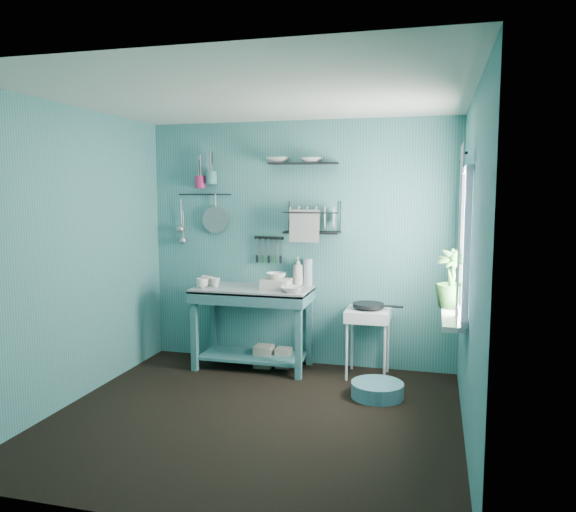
% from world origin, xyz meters
% --- Properties ---
extents(floor, '(3.20, 3.20, 0.00)m').
position_xyz_m(floor, '(0.00, 0.00, 0.00)').
color(floor, black).
rests_on(floor, ground).
extents(ceiling, '(3.20, 3.20, 0.00)m').
position_xyz_m(ceiling, '(0.00, 0.00, 2.50)').
color(ceiling, silver).
rests_on(ceiling, ground).
extents(wall_back, '(3.20, 0.00, 3.20)m').
position_xyz_m(wall_back, '(0.00, 1.50, 1.25)').
color(wall_back, teal).
rests_on(wall_back, ground).
extents(wall_front, '(3.20, 0.00, 3.20)m').
position_xyz_m(wall_front, '(0.00, -1.50, 1.25)').
color(wall_front, teal).
rests_on(wall_front, ground).
extents(wall_left, '(0.00, 3.00, 3.00)m').
position_xyz_m(wall_left, '(-1.60, 0.00, 1.25)').
color(wall_left, teal).
rests_on(wall_left, ground).
extents(wall_right, '(0.00, 3.00, 3.00)m').
position_xyz_m(wall_right, '(1.60, 0.00, 1.25)').
color(wall_right, teal).
rests_on(wall_right, ground).
extents(work_counter, '(1.25, 0.78, 0.83)m').
position_xyz_m(work_counter, '(-0.41, 1.20, 0.41)').
color(work_counter, '#346B6E').
rests_on(work_counter, floor).
extents(mug_left, '(0.12, 0.12, 0.10)m').
position_xyz_m(mug_left, '(-0.89, 1.04, 0.88)').
color(mug_left, silver).
rests_on(mug_left, work_counter).
extents(mug_mid, '(0.14, 0.14, 0.09)m').
position_xyz_m(mug_mid, '(-0.79, 1.14, 0.88)').
color(mug_mid, silver).
rests_on(mug_mid, work_counter).
extents(mug_right, '(0.17, 0.17, 0.10)m').
position_xyz_m(mug_right, '(-0.91, 1.20, 0.88)').
color(mug_right, silver).
rests_on(mug_right, work_counter).
extents(wash_tub, '(0.28, 0.22, 0.10)m').
position_xyz_m(wash_tub, '(-0.16, 1.18, 0.88)').
color(wash_tub, beige).
rests_on(wash_tub, work_counter).
extents(tub_bowl, '(0.20, 0.19, 0.06)m').
position_xyz_m(tub_bowl, '(-0.16, 1.18, 0.96)').
color(tub_bowl, silver).
rests_on(tub_bowl, wash_tub).
extents(soap_bottle, '(0.11, 0.12, 0.30)m').
position_xyz_m(soap_bottle, '(0.01, 1.40, 0.98)').
color(soap_bottle, beige).
rests_on(soap_bottle, work_counter).
extents(water_bottle, '(0.09, 0.09, 0.28)m').
position_xyz_m(water_bottle, '(0.11, 1.42, 0.97)').
color(water_bottle, '#AAB4BD').
rests_on(water_bottle, work_counter).
extents(counter_bowl, '(0.22, 0.22, 0.05)m').
position_xyz_m(counter_bowl, '(0.04, 1.05, 0.86)').
color(counter_bowl, silver).
rests_on(counter_bowl, work_counter).
extents(hotplate_stand, '(0.44, 0.44, 0.67)m').
position_xyz_m(hotplate_stand, '(0.75, 1.22, 0.33)').
color(hotplate_stand, silver).
rests_on(hotplate_stand, floor).
extents(frying_pan, '(0.30, 0.30, 0.03)m').
position_xyz_m(frying_pan, '(0.75, 1.22, 0.70)').
color(frying_pan, black).
rests_on(frying_pan, hotplate_stand).
extents(knife_strip, '(0.32, 0.04, 0.03)m').
position_xyz_m(knife_strip, '(-0.32, 1.47, 1.31)').
color(knife_strip, black).
rests_on(knife_strip, wall_back).
extents(dish_rack, '(0.56, 0.26, 0.32)m').
position_xyz_m(dish_rack, '(0.16, 1.37, 1.53)').
color(dish_rack, black).
rests_on(dish_rack, wall_back).
extents(upper_shelf, '(0.71, 0.24, 0.01)m').
position_xyz_m(upper_shelf, '(0.06, 1.40, 2.06)').
color(upper_shelf, black).
rests_on(upper_shelf, wall_back).
extents(shelf_bowl_left, '(0.24, 0.24, 0.06)m').
position_xyz_m(shelf_bowl_left, '(-0.20, 1.40, 2.05)').
color(shelf_bowl_left, silver).
rests_on(shelf_bowl_left, upper_shelf).
extents(shelf_bowl_right, '(0.22, 0.22, 0.05)m').
position_xyz_m(shelf_bowl_right, '(0.15, 1.40, 2.01)').
color(shelf_bowl_right, silver).
rests_on(shelf_bowl_right, upper_shelf).
extents(utensil_cup_magenta, '(0.11, 0.11, 0.13)m').
position_xyz_m(utensil_cup_magenta, '(-1.06, 1.42, 1.89)').
color(utensil_cup_magenta, '#AD2054').
rests_on(utensil_cup_magenta, wall_back).
extents(utensil_cup_teal, '(0.11, 0.11, 0.13)m').
position_xyz_m(utensil_cup_teal, '(-0.93, 1.42, 1.93)').
color(utensil_cup_teal, teal).
rests_on(utensil_cup_teal, wall_back).
extents(colander, '(0.28, 0.03, 0.28)m').
position_xyz_m(colander, '(-0.90, 1.45, 1.49)').
color(colander, '#929599').
rests_on(colander, wall_back).
extents(ladle_outer, '(0.01, 0.01, 0.30)m').
position_xyz_m(ladle_outer, '(-1.30, 1.46, 1.56)').
color(ladle_outer, '#929599').
rests_on(ladle_outer, wall_back).
extents(ladle_inner, '(0.01, 0.01, 0.30)m').
position_xyz_m(ladle_inner, '(-1.28, 1.46, 1.43)').
color(ladle_inner, '#929599').
rests_on(ladle_inner, wall_back).
extents(hook_rail, '(0.60, 0.01, 0.01)m').
position_xyz_m(hook_rail, '(-1.03, 1.47, 1.76)').
color(hook_rail, black).
rests_on(hook_rail, wall_back).
extents(window_glass, '(0.00, 1.10, 1.10)m').
position_xyz_m(window_glass, '(1.59, 0.45, 1.40)').
color(window_glass, white).
rests_on(window_glass, wall_right).
extents(windowsill, '(0.16, 0.95, 0.04)m').
position_xyz_m(windowsill, '(1.50, 0.45, 0.81)').
color(windowsill, silver).
rests_on(windowsill, wall_right).
extents(curtain, '(0.00, 1.35, 1.35)m').
position_xyz_m(curtain, '(1.52, 0.15, 1.45)').
color(curtain, silver).
rests_on(curtain, wall_right).
extents(curtain_rod, '(0.02, 1.05, 0.02)m').
position_xyz_m(curtain_rod, '(1.54, 0.45, 2.05)').
color(curtain_rod, black).
rests_on(curtain_rod, wall_right).
extents(potted_plant, '(0.29, 0.29, 0.49)m').
position_xyz_m(potted_plant, '(1.49, 0.68, 1.07)').
color(potted_plant, '#2F6628').
rests_on(potted_plant, windowsill).
extents(storage_tin_large, '(0.18, 0.18, 0.22)m').
position_xyz_m(storage_tin_large, '(-0.31, 1.25, 0.11)').
color(storage_tin_large, gray).
rests_on(storage_tin_large, floor).
extents(storage_tin_small, '(0.15, 0.15, 0.20)m').
position_xyz_m(storage_tin_small, '(-0.11, 1.28, 0.10)').
color(storage_tin_small, gray).
rests_on(storage_tin_small, floor).
extents(floor_basin, '(0.46, 0.46, 0.13)m').
position_xyz_m(floor_basin, '(0.90, 0.68, 0.07)').
color(floor_basin, teal).
rests_on(floor_basin, floor).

